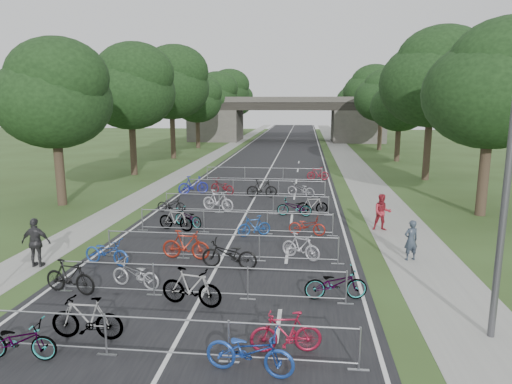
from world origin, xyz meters
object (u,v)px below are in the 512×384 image
at_px(bike_1, 87,318).
at_px(bike_2, 250,351).
at_px(bike_0, 19,341).
at_px(pedestrian_a, 411,240).
at_px(overpass_bridge, 286,119).
at_px(lamppost, 509,179).
at_px(pedestrian_b, 382,213).
at_px(pedestrian_c, 36,243).

xyz_separation_m(bike_1, bike_2, (4.44, -1.09, -0.03)).
height_order(bike_0, pedestrian_a, pedestrian_a).
xyz_separation_m(overpass_bridge, lamppost, (8.33, -63.00, 0.75)).
bearing_deg(pedestrian_b, lamppost, -83.64).
bearing_deg(overpass_bridge, pedestrian_b, -82.39).
height_order(bike_0, bike_1, bike_1).
xyz_separation_m(bike_2, pedestrian_c, (-8.88, 6.08, 0.39)).
bearing_deg(bike_2, bike_0, 100.15).
bearing_deg(lamppost, bike_1, -173.08).
xyz_separation_m(bike_1, pedestrian_b, (9.40, 11.56, 0.31)).
bearing_deg(lamppost, overpass_bridge, 97.53).
relative_size(lamppost, bike_1, 4.18).
bearing_deg(pedestrian_c, pedestrian_b, -157.10).
xyz_separation_m(lamppost, pedestrian_b, (-1.29, 10.27, -3.38)).
bearing_deg(lamppost, pedestrian_b, 97.15).
bearing_deg(bike_2, bike_1, 86.11).
xyz_separation_m(bike_0, bike_1, (1.19, 1.11, 0.09)).
distance_m(bike_1, pedestrian_b, 14.91).
xyz_separation_m(bike_1, pedestrian_c, (-4.44, 4.98, 0.36)).
relative_size(bike_0, pedestrian_b, 1.06).
xyz_separation_m(bike_2, pedestrian_b, (4.96, 12.66, 0.34)).
height_order(bike_2, pedestrian_a, pedestrian_a).
height_order(overpass_bridge, pedestrian_b, overpass_bridge).
bearing_deg(bike_1, pedestrian_a, 126.11).
relative_size(pedestrian_a, pedestrian_c, 0.86).
distance_m(bike_1, pedestrian_a, 12.24).
bearing_deg(pedestrian_b, overpass_bridge, 96.82).
relative_size(bike_1, pedestrian_c, 1.03).
bearing_deg(bike_0, lamppost, -80.85).
relative_size(pedestrian_a, pedestrian_b, 0.91).
relative_size(lamppost, bike_0, 4.31).
xyz_separation_m(lamppost, bike_0, (-11.88, -2.41, -3.78)).
relative_size(lamppost, bike_2, 3.88).
relative_size(lamppost, pedestrian_c, 4.32).
height_order(bike_1, pedestrian_c, pedestrian_c).
bearing_deg(pedestrian_c, bike_1, 129.17).
relative_size(overpass_bridge, pedestrian_b, 17.24).
xyz_separation_m(overpass_bridge, bike_1, (-2.36, -64.30, -2.94)).
bearing_deg(bike_0, pedestrian_a, -55.07).
xyz_separation_m(overpass_bridge, pedestrian_c, (-6.80, -59.31, -2.58)).
bearing_deg(pedestrian_b, bike_2, -112.18).
relative_size(bike_2, pedestrian_c, 1.12).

